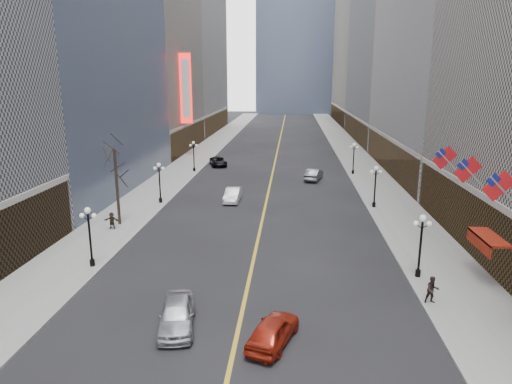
% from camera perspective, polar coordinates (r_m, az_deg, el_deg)
% --- Properties ---
extents(sidewalk_east, '(6.00, 230.00, 0.15)m').
position_cam_1_polar(sidewalk_east, '(72.63, 13.33, 2.80)').
color(sidewalk_east, gray).
rests_on(sidewalk_east, ground).
extents(sidewalk_west, '(6.00, 230.00, 0.15)m').
position_cam_1_polar(sidewalk_west, '(73.70, -8.74, 3.17)').
color(sidewalk_west, gray).
rests_on(sidewalk_west, ground).
extents(lane_line, '(0.25, 200.00, 0.02)m').
position_cam_1_polar(lane_line, '(81.66, 2.51, 4.32)').
color(lane_line, gold).
rests_on(lane_line, ground).
extents(bldg_east_c, '(26.60, 40.60, 48.80)m').
position_cam_1_polar(bldg_east_c, '(110.36, 19.78, 18.65)').
color(bldg_east_c, gray).
rests_on(bldg_east_c, ground).
extents(bldg_east_d, '(26.60, 46.60, 62.80)m').
position_cam_1_polar(bldg_east_d, '(152.92, 15.68, 20.04)').
color(bldg_east_d, '#B0A591').
rests_on(bldg_east_d, ground).
extents(bldg_west_c, '(26.60, 30.60, 50.80)m').
position_cam_1_polar(bldg_west_c, '(94.09, -16.93, 20.42)').
color(bldg_west_c, '#B0A591').
rests_on(bldg_west_c, ground).
extents(streetlamp_east_1, '(1.26, 0.44, 4.52)m').
position_cam_1_polar(streetlamp_east_1, '(33.53, 19.93, -5.59)').
color(streetlamp_east_1, black).
rests_on(streetlamp_east_1, sidewalk_east).
extents(streetlamp_east_2, '(1.26, 0.44, 4.52)m').
position_cam_1_polar(streetlamp_east_2, '(50.45, 14.70, 1.19)').
color(streetlamp_east_2, black).
rests_on(streetlamp_east_2, sidewalk_east).
extents(streetlamp_east_3, '(1.26, 0.44, 4.52)m').
position_cam_1_polar(streetlamp_east_3, '(67.93, 12.12, 4.54)').
color(streetlamp_east_3, black).
rests_on(streetlamp_east_3, sidewalk_east).
extents(streetlamp_west_1, '(1.26, 0.44, 4.52)m').
position_cam_1_polar(streetlamp_west_1, '(35.45, -20.11, -4.56)').
color(streetlamp_west_1, black).
rests_on(streetlamp_west_1, sidewalk_west).
extents(streetlamp_west_2, '(1.26, 0.44, 4.52)m').
position_cam_1_polar(streetlamp_west_2, '(51.74, -11.97, 1.66)').
color(streetlamp_west_2, black).
rests_on(streetlamp_west_2, sidewalk_west).
extents(streetlamp_west_3, '(1.26, 0.44, 4.52)m').
position_cam_1_polar(streetlamp_west_3, '(68.89, -7.79, 4.85)').
color(streetlamp_west_3, black).
rests_on(streetlamp_west_3, sidewalk_west).
extents(flag_3, '(2.87, 0.12, 2.87)m').
position_cam_1_polar(flag_3, '(30.84, 28.34, 0.38)').
color(flag_3, '#B2B2B7').
rests_on(flag_3, ground).
extents(flag_4, '(2.87, 0.12, 2.87)m').
position_cam_1_polar(flag_4, '(35.37, 25.18, 2.27)').
color(flag_4, '#B2B2B7').
rests_on(flag_4, ground).
extents(flag_5, '(2.87, 0.12, 2.87)m').
position_cam_1_polar(flag_5, '(40.01, 22.74, 3.73)').
color(flag_5, '#B2B2B7').
rests_on(flag_5, ground).
extents(awning_c, '(1.40, 4.00, 0.93)m').
position_cam_1_polar(awning_c, '(34.88, 26.81, -5.23)').
color(awning_c, maroon).
rests_on(awning_c, ground).
extents(theatre_marquee, '(2.00, 0.55, 12.00)m').
position_cam_1_polar(theatre_marquee, '(82.62, -8.76, 12.65)').
color(theatre_marquee, red).
rests_on(theatre_marquee, ground).
extents(tree_west_far, '(3.60, 3.60, 7.92)m').
position_cam_1_polar(tree_west_far, '(44.25, -17.20, 3.70)').
color(tree_west_far, '#2D231C').
rests_on(tree_west_far, sidewalk_west).
extents(car_nb_near, '(2.76, 5.13, 1.66)m').
position_cam_1_polar(car_nb_near, '(26.82, -9.88, -14.80)').
color(car_nb_near, '#B8BAC1').
rests_on(car_nb_near, ground).
extents(car_nb_mid, '(1.70, 4.63, 1.51)m').
position_cam_1_polar(car_nb_mid, '(52.20, -2.92, -0.36)').
color(car_nb_mid, silver).
rests_on(car_nb_mid, ground).
extents(car_nb_far, '(3.76, 5.62, 1.43)m').
position_cam_1_polar(car_nb_far, '(73.91, -4.74, 3.82)').
color(car_nb_far, black).
rests_on(car_nb_far, ground).
extents(car_sb_mid, '(3.10, 4.75, 1.50)m').
position_cam_1_polar(car_sb_mid, '(25.12, 2.15, -16.91)').
color(car_sb_mid, maroon).
rests_on(car_sb_mid, ground).
extents(car_sb_far, '(2.90, 5.24, 1.64)m').
position_cam_1_polar(car_sb_far, '(63.57, 7.24, 2.20)').
color(car_sb_far, '#46494D').
rests_on(car_sb_far, ground).
extents(ped_east_walk, '(0.89, 0.56, 1.74)m').
position_cam_1_polar(ped_east_walk, '(30.67, 21.18, -11.34)').
color(ped_east_walk, black).
rests_on(ped_east_walk, sidewalk_east).
extents(ped_west_far, '(1.47, 0.47, 1.57)m').
position_cam_1_polar(ped_west_far, '(44.21, -17.58, -3.43)').
color(ped_west_far, black).
rests_on(ped_west_far, sidewalk_west).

